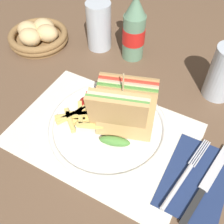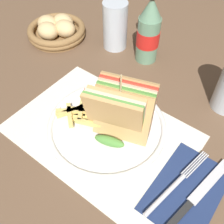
{
  "view_description": "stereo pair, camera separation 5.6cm",
  "coord_description": "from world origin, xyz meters",
  "px_view_note": "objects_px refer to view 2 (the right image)",
  "views": [
    {
      "loc": [
        0.19,
        -0.3,
        0.46
      ],
      "look_at": [
        0.01,
        0.02,
        0.04
      ],
      "focal_mm": 42.0,
      "sensor_mm": 36.0,
      "label": 1
    },
    {
      "loc": [
        0.23,
        -0.27,
        0.46
      ],
      "look_at": [
        0.01,
        0.02,
        0.04
      ],
      "focal_mm": 42.0,
      "sensor_mm": 36.0,
      "label": 2
    }
  ],
  "objects_px": {
    "fork": "(172,188)",
    "knife": "(197,196)",
    "coke_bottle_near": "(149,32)",
    "plate_main": "(106,126)",
    "glass_far": "(115,29)",
    "club_sandwich": "(120,112)",
    "bread_basket": "(57,30)"
  },
  "relations": [
    {
      "from": "fork",
      "to": "knife",
      "type": "bearing_deg",
      "value": 29.02
    },
    {
      "from": "knife",
      "to": "coke_bottle_near",
      "type": "height_order",
      "value": "coke_bottle_near"
    },
    {
      "from": "plate_main",
      "to": "glass_far",
      "type": "distance_m",
      "value": 0.32
    },
    {
      "from": "coke_bottle_near",
      "to": "glass_far",
      "type": "bearing_deg",
      "value": -177.56
    },
    {
      "from": "fork",
      "to": "coke_bottle_near",
      "type": "height_order",
      "value": "coke_bottle_near"
    },
    {
      "from": "plate_main",
      "to": "glass_far",
      "type": "height_order",
      "value": "glass_far"
    },
    {
      "from": "coke_bottle_near",
      "to": "club_sandwich",
      "type": "bearing_deg",
      "value": -69.32
    },
    {
      "from": "glass_far",
      "to": "bread_basket",
      "type": "height_order",
      "value": "glass_far"
    },
    {
      "from": "knife",
      "to": "glass_far",
      "type": "relative_size",
      "value": 1.49
    },
    {
      "from": "glass_far",
      "to": "knife",
      "type": "bearing_deg",
      "value": -35.41
    },
    {
      "from": "knife",
      "to": "glass_far",
      "type": "height_order",
      "value": "glass_far"
    },
    {
      "from": "fork",
      "to": "knife",
      "type": "relative_size",
      "value": 0.92
    },
    {
      "from": "fork",
      "to": "glass_far",
      "type": "distance_m",
      "value": 0.47
    },
    {
      "from": "club_sandwich",
      "to": "knife",
      "type": "height_order",
      "value": "club_sandwich"
    },
    {
      "from": "fork",
      "to": "bread_basket",
      "type": "distance_m",
      "value": 0.57
    },
    {
      "from": "club_sandwich",
      "to": "fork",
      "type": "relative_size",
      "value": 0.84
    },
    {
      "from": "knife",
      "to": "bread_basket",
      "type": "height_order",
      "value": "bread_basket"
    },
    {
      "from": "club_sandwich",
      "to": "bread_basket",
      "type": "height_order",
      "value": "club_sandwich"
    },
    {
      "from": "knife",
      "to": "coke_bottle_near",
      "type": "relative_size",
      "value": 1.0
    },
    {
      "from": "club_sandwich",
      "to": "coke_bottle_near",
      "type": "distance_m",
      "value": 0.28
    },
    {
      "from": "club_sandwich",
      "to": "glass_far",
      "type": "bearing_deg",
      "value": 128.59
    },
    {
      "from": "plate_main",
      "to": "bread_basket",
      "type": "bearing_deg",
      "value": 151.04
    },
    {
      "from": "plate_main",
      "to": "fork",
      "type": "bearing_deg",
      "value": -11.82
    },
    {
      "from": "fork",
      "to": "glass_far",
      "type": "relative_size",
      "value": 1.37
    },
    {
      "from": "coke_bottle_near",
      "to": "knife",
      "type": "bearing_deg",
      "value": -44.46
    },
    {
      "from": "fork",
      "to": "bread_basket",
      "type": "bearing_deg",
      "value": 166.41
    },
    {
      "from": "club_sandwich",
      "to": "bread_basket",
      "type": "xyz_separation_m",
      "value": [
        -0.37,
        0.18,
        -0.05
      ]
    },
    {
      "from": "plate_main",
      "to": "knife",
      "type": "bearing_deg",
      "value": -5.86
    },
    {
      "from": "club_sandwich",
      "to": "knife",
      "type": "distance_m",
      "value": 0.21
    },
    {
      "from": "fork",
      "to": "bread_basket",
      "type": "xyz_separation_m",
      "value": [
        -0.52,
        0.23,
        0.02
      ]
    },
    {
      "from": "glass_far",
      "to": "club_sandwich",
      "type": "bearing_deg",
      "value": -51.41
    },
    {
      "from": "fork",
      "to": "coke_bottle_near",
      "type": "relative_size",
      "value": 0.92
    }
  ]
}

